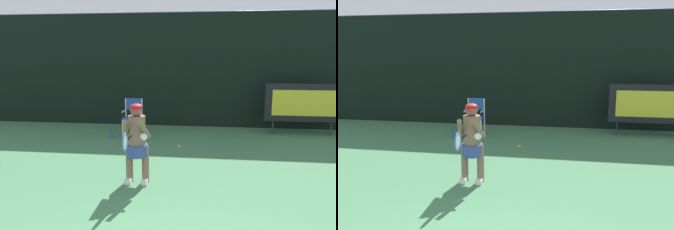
{
  "view_description": "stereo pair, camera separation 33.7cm",
  "coord_description": "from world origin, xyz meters",
  "views": [
    {
      "loc": [
        0.23,
        -2.16,
        2.32
      ],
      "look_at": [
        -0.63,
        4.68,
        1.05
      ],
      "focal_mm": 35.07,
      "sensor_mm": 36.0,
      "label": 1
    },
    {
      "loc": [
        0.56,
        -2.11,
        2.32
      ],
      "look_at": [
        -0.63,
        4.68,
        1.05
      ],
      "focal_mm": 35.07,
      "sensor_mm": 36.0,
      "label": 2
    }
  ],
  "objects": [
    {
      "name": "backdrop_screen",
      "position": [
        0.0,
        8.5,
        1.81
      ],
      "size": [
        18.0,
        0.12,
        3.66
      ],
      "color": "black",
      "rests_on": "ground"
    },
    {
      "name": "scoreboard",
      "position": [
        2.97,
        7.68,
        0.95
      ],
      "size": [
        2.2,
        0.21,
        1.5
      ],
      "color": "black",
      "rests_on": "ground"
    },
    {
      "name": "umpire_chair",
      "position": [
        -1.93,
        6.92,
        0.62
      ],
      "size": [
        0.52,
        0.44,
        1.08
      ],
      "color": "white",
      "rests_on": "ground"
    },
    {
      "name": "water_bottle",
      "position": [
        -2.48,
        6.53,
        0.12
      ],
      "size": [
        0.07,
        0.07,
        0.27
      ],
      "color": "blue",
      "rests_on": "ground"
    },
    {
      "name": "tennis_player",
      "position": [
        -1.04,
        3.47,
        0.8
      ],
      "size": [
        0.52,
        0.59,
        1.46
      ],
      "color": "white",
      "rests_on": "ground"
    },
    {
      "name": "tennis_racket",
      "position": [
        -1.09,
        2.83,
        0.94
      ],
      "size": [
        0.03,
        0.6,
        0.31
      ],
      "rotation": [
        0.0,
        0.0,
        0.18
      ],
      "color": "black"
    },
    {
      "name": "tennis_ball_loose",
      "position": [
        -0.48,
        5.83,
        0.03
      ],
      "size": [
        0.07,
        0.07,
        0.07
      ],
      "color": "#CCDB3D",
      "rests_on": "ground"
    }
  ]
}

